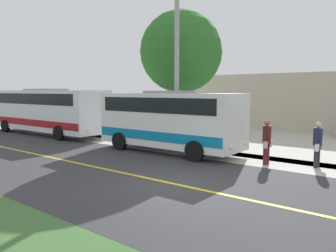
{
  "coord_description": "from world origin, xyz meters",
  "views": [
    {
      "loc": [
        8.41,
        6.18,
        3.0
      ],
      "look_at": [
        -3.5,
        -3.15,
        1.4
      ],
      "focal_mm": 35.75,
      "sensor_mm": 36.0,
      "label": 1
    }
  ],
  "objects_px": {
    "transit_bus_rear": "(46,109)",
    "pedestrian_waiting": "(267,140)",
    "shuttle_bus_front": "(169,118)",
    "tree_curbside": "(181,52)",
    "street_light_pole": "(175,57)",
    "pedestrian_with_bags": "(318,143)"
  },
  "relations": [
    {
      "from": "pedestrian_waiting",
      "to": "tree_curbside",
      "type": "relative_size",
      "value": 0.24
    },
    {
      "from": "pedestrian_with_bags",
      "to": "street_light_pole",
      "type": "xyz_separation_m",
      "value": [
        0.48,
        -6.6,
        3.68
      ]
    },
    {
      "from": "transit_bus_rear",
      "to": "street_light_pole",
      "type": "xyz_separation_m",
      "value": [
        -0.31,
        10.93,
        2.92
      ]
    },
    {
      "from": "pedestrian_with_bags",
      "to": "street_light_pole",
      "type": "height_order",
      "value": "street_light_pole"
    },
    {
      "from": "transit_bus_rear",
      "to": "tree_curbside",
      "type": "distance_m",
      "value": 10.46
    },
    {
      "from": "transit_bus_rear",
      "to": "street_light_pole",
      "type": "bearing_deg",
      "value": 91.64
    },
    {
      "from": "shuttle_bus_front",
      "to": "tree_curbside",
      "type": "bearing_deg",
      "value": -154.15
    },
    {
      "from": "pedestrian_with_bags",
      "to": "pedestrian_waiting",
      "type": "distance_m",
      "value": 1.91
    },
    {
      "from": "transit_bus_rear",
      "to": "tree_curbside",
      "type": "xyz_separation_m",
      "value": [
        -2.83,
        9.45,
        3.49
      ]
    },
    {
      "from": "shuttle_bus_front",
      "to": "pedestrian_waiting",
      "type": "bearing_deg",
      "value": 92.28
    },
    {
      "from": "transit_bus_rear",
      "to": "pedestrian_with_bags",
      "type": "xyz_separation_m",
      "value": [
        -0.79,
        17.53,
        -0.75
      ]
    },
    {
      "from": "shuttle_bus_front",
      "to": "pedestrian_with_bags",
      "type": "xyz_separation_m",
      "value": [
        -0.9,
        6.66,
        -0.68
      ]
    },
    {
      "from": "transit_bus_rear",
      "to": "street_light_pole",
      "type": "relative_size",
      "value": 1.28
    },
    {
      "from": "pedestrian_waiting",
      "to": "pedestrian_with_bags",
      "type": "bearing_deg",
      "value": 111.69
    },
    {
      "from": "shuttle_bus_front",
      "to": "tree_curbside",
      "type": "distance_m",
      "value": 4.83
    },
    {
      "from": "street_light_pole",
      "to": "tree_curbside",
      "type": "height_order",
      "value": "street_light_pole"
    },
    {
      "from": "tree_curbside",
      "to": "pedestrian_waiting",
      "type": "bearing_deg",
      "value": 66.5
    },
    {
      "from": "transit_bus_rear",
      "to": "tree_curbside",
      "type": "bearing_deg",
      "value": 106.68
    },
    {
      "from": "pedestrian_with_bags",
      "to": "pedestrian_waiting",
      "type": "relative_size",
      "value": 0.98
    },
    {
      "from": "transit_bus_rear",
      "to": "street_light_pole",
      "type": "height_order",
      "value": "street_light_pole"
    },
    {
      "from": "transit_bus_rear",
      "to": "pedestrian_waiting",
      "type": "height_order",
      "value": "transit_bus_rear"
    },
    {
      "from": "transit_bus_rear",
      "to": "tree_curbside",
      "type": "height_order",
      "value": "tree_curbside"
    }
  ]
}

